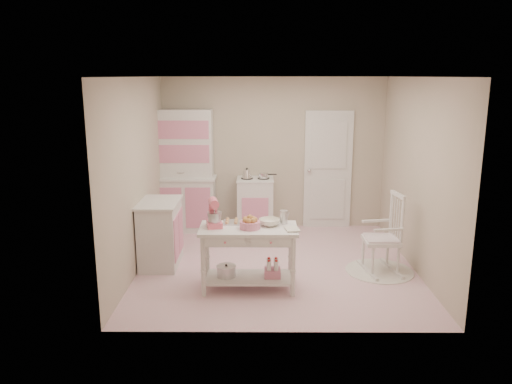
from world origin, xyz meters
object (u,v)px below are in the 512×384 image
bread_basket (250,225)px  work_table (248,258)px  hutch (185,171)px  stand_mixer (214,213)px  stove (255,205)px  base_cabinet (160,233)px  rocking_chair (382,233)px

bread_basket → work_table: bearing=111.8°
hutch → stand_mixer: 2.53m
hutch → work_table: bearing=-65.1°
work_table → stand_mixer: size_ratio=3.53×
hutch → stove: (1.20, -0.05, -0.58)m
stove → base_cabinet: size_ratio=1.00×
stand_mixer → rocking_chair: bearing=1.7°
stove → hutch: bearing=177.6°
stove → rocking_chair: size_ratio=0.84×
hutch → stove: size_ratio=2.26×
work_table → bread_basket: (0.02, -0.05, 0.45)m
stove → stand_mixer: (-0.49, -2.38, 0.51)m
stove → stand_mixer: 2.48m
stove → rocking_chair: 2.52m
stand_mixer → work_table: bearing=-14.7°
hutch → stand_mixer: hutch is taller
stove → bread_basket: bearing=-91.1°
bread_basket → stove: bearing=88.9°
rocking_chair → work_table: (-1.78, -0.56, -0.15)m
hutch → rocking_chair: bearing=-32.9°
work_table → stand_mixer: (-0.42, 0.02, 0.57)m
stove → rocking_chair: (1.72, -1.84, 0.09)m
stove → bread_basket: size_ratio=3.68×
rocking_chair → stand_mixer: bearing=-176.0°
stove → work_table: stove is taller
hutch → stove: hutch is taller
stove → work_table: bearing=-91.6°
stove → stand_mixer: bearing=-101.6°
rocking_chair → bread_basket: rocking_chair is taller
stand_mixer → base_cabinet: bearing=124.8°
rocking_chair → stand_mixer: size_ratio=3.24×
stove → base_cabinet: (-1.32, -1.59, 0.00)m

